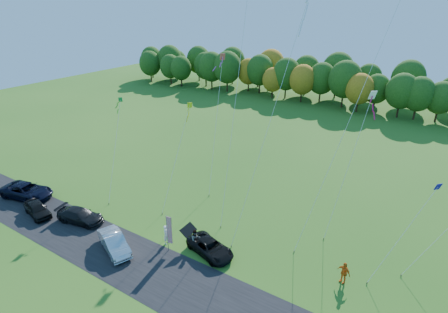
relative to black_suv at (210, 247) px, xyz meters
The scene contains 20 objects.
ground 2.15m from the black_suv, 167.14° to the right, with size 160.00×160.00×0.00m, color #275B18.
asphalt_strip 4.93m from the black_suv, 114.15° to the right, with size 90.00×6.00×0.01m, color black.
tree_line 54.58m from the black_suv, 92.10° to the left, with size 116.00×12.00×10.00m, color #1E4711, non-canonical shape.
black_suv is the anchor object (origin of this frame).
silver_sedan 8.72m from the black_suv, 151.35° to the right, with size 1.67×4.79×1.58m, color silver.
dark_truck_a 14.37m from the black_suv, 168.21° to the right, with size 2.02×4.98×1.45m, color black.
dark_truck_b 19.51m from the black_suv, 166.58° to the right, with size 1.70×4.24×1.44m, color black.
dark_suv_west 23.65m from the black_suv, behind, with size 2.81×6.09×1.69m, color black.
person_tailgate_a 4.37m from the black_suv, 167.72° to the right, with size 0.70×0.46×1.91m, color white.
person_tailgate_b 1.59m from the black_suv, behind, with size 0.93×0.73×1.92m, color gray.
person_east 11.37m from the black_suv, 14.14° to the left, with size 1.13×0.47×1.93m, color orange.
feather_flag 4.00m from the black_suv, 154.24° to the right, with size 0.49×0.18×3.73m.
kite_delta_blue 17.22m from the black_suv, 104.69° to the left, with size 3.63×10.88×30.70m.
kite_parafoil_orange 18.23m from the black_suv, 47.10° to the left, with size 7.01×11.46×27.39m.
kite_delta_red 12.71m from the black_suv, 69.57° to the left, with size 3.49×9.90×23.23m.
kite_diamond_yellow 11.37m from the black_suv, 144.35° to the left, with size 1.77×7.63×10.82m.
kite_diamond_green 16.56m from the black_suv, 166.71° to the left, with size 2.92×6.08×10.98m.
kite_diamond_white 14.45m from the black_suv, 47.68° to the left, with size 2.13×5.25×14.04m.
kite_diamond_pink 14.86m from the black_suv, 120.75° to the left, with size 2.52×6.60×15.73m.
kite_diamond_blue_low 15.68m from the black_suv, 20.66° to the left, with size 3.61×4.18×8.70m.
Camera 1 is at (16.41, -20.23, 20.74)m, focal length 28.00 mm.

